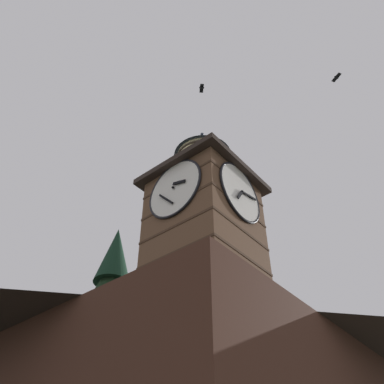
% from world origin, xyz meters
% --- Properties ---
extents(clock_tower, '(4.19, 4.19, 9.27)m').
position_xyz_m(clock_tower, '(1.89, -1.55, 11.28)').
color(clock_tower, brown).
rests_on(clock_tower, building_main).
extents(moon, '(2.23, 2.23, 2.23)m').
position_xyz_m(moon, '(-13.98, -42.14, 17.36)').
color(moon, silver).
extents(flying_bird_high, '(0.42, 0.62, 0.15)m').
position_xyz_m(flying_bird_high, '(-2.74, 4.13, 20.91)').
color(flying_bird_high, black).
extents(flying_bird_low, '(0.52, 0.51, 0.15)m').
position_xyz_m(flying_bird_low, '(2.08, -1.36, 19.73)').
color(flying_bird_low, black).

